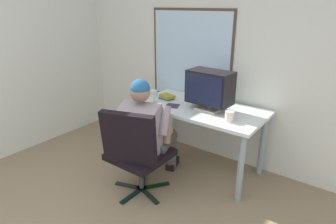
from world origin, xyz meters
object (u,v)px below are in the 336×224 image
(person_seated, at_px, (147,130))
(crt_monitor, at_px, (210,88))
(office_chair, at_px, (135,150))
(desk, at_px, (199,116))
(coffee_mug, at_px, (230,116))
(book_stack, at_px, (167,97))
(cd_case, at_px, (172,106))
(wine_glass, at_px, (154,94))

(person_seated, xyz_separation_m, crt_monitor, (0.39, 0.57, 0.39))
(office_chair, height_order, crt_monitor, crt_monitor)
(desk, relative_size, coffee_mug, 13.69)
(person_seated, bearing_deg, book_stack, 107.65)
(desk, relative_size, cd_case, 8.05)
(office_chair, xyz_separation_m, cd_case, (-0.06, 0.69, 0.23))
(desk, height_order, crt_monitor, crt_monitor)
(book_stack, bearing_deg, office_chair, -72.77)
(desk, distance_m, office_chair, 0.87)
(crt_monitor, xyz_separation_m, cd_case, (-0.38, -0.15, -0.24))
(wine_glass, bearing_deg, coffee_mug, 0.18)
(office_chair, xyz_separation_m, wine_glass, (-0.30, 0.65, 0.33))
(book_stack, xyz_separation_m, cd_case, (0.20, -0.16, -0.02))
(person_seated, distance_m, wine_glass, 0.51)
(cd_case, bearing_deg, book_stack, 140.71)
(crt_monitor, xyz_separation_m, coffee_mug, (0.32, -0.18, -0.19))
(desk, distance_m, person_seated, 0.64)
(crt_monitor, distance_m, book_stack, 0.62)
(coffee_mug, bearing_deg, office_chair, -134.03)
(office_chair, distance_m, cd_case, 0.73)
(wine_glass, xyz_separation_m, coffee_mug, (0.93, 0.00, -0.05))
(office_chair, distance_m, wine_glass, 0.79)
(crt_monitor, bearing_deg, cd_case, -158.72)
(wine_glass, bearing_deg, book_stack, 79.86)
(desk, bearing_deg, person_seated, -115.15)
(office_chair, height_order, cd_case, office_chair)
(office_chair, height_order, wine_glass, office_chair)
(cd_case, bearing_deg, coffee_mug, -2.49)
(desk, xyz_separation_m, book_stack, (-0.46, 0.01, 0.13))
(wine_glass, bearing_deg, desk, 20.95)
(crt_monitor, relative_size, cd_case, 2.70)
(office_chair, relative_size, person_seated, 0.81)
(crt_monitor, xyz_separation_m, wine_glass, (-0.61, -0.18, -0.14))
(crt_monitor, bearing_deg, coffee_mug, -28.69)
(desk, bearing_deg, crt_monitor, -4.59)
(desk, distance_m, book_stack, 0.48)
(coffee_mug, bearing_deg, book_stack, 167.80)
(person_seated, bearing_deg, office_chair, -73.70)
(cd_case, bearing_deg, office_chair, -84.71)
(person_seated, relative_size, book_stack, 5.96)
(desk, bearing_deg, coffee_mug, -22.92)
(wine_glass, bearing_deg, crt_monitor, 16.38)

